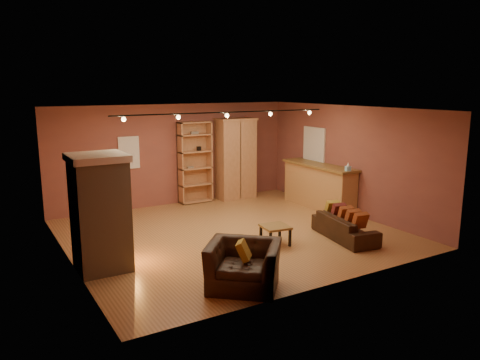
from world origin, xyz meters
TOP-DOWN VIEW (x-y plane):
  - floor at (0.00, 0.00)m, footprint 7.00×7.00m
  - ceiling at (0.00, 0.00)m, footprint 7.00×7.00m
  - back_wall at (0.00, 3.25)m, footprint 7.00×0.02m
  - left_wall at (-3.50, 0.00)m, footprint 0.02×6.50m
  - right_wall at (3.50, 0.00)m, footprint 0.02×6.50m
  - fireplace at (-3.04, -0.60)m, footprint 1.01×0.98m
  - back_window at (-1.30, 3.23)m, footprint 0.56×0.04m
  - bookcase at (0.55, 3.13)m, footprint 0.95×0.37m
  - armoire at (1.80, 2.95)m, footprint 1.17×0.66m
  - bar_counter at (3.20, 0.81)m, footprint 0.67×2.52m
  - tissue_box at (3.15, -0.33)m, footprint 0.16×0.16m
  - right_window at (3.47, 1.40)m, footprint 0.05×0.90m
  - loveseat at (1.96, -1.55)m, footprint 0.80×1.80m
  - armchair at (-1.25, -2.59)m, footprint 1.38×1.34m
  - coffee_table at (0.42, -1.11)m, footprint 0.61×0.61m
  - track_rail at (0.00, 0.20)m, footprint 5.20×0.09m

SIDE VIEW (x-z plane):
  - floor at x=0.00m, z-range 0.00..0.00m
  - coffee_table at x=0.42m, z-range 0.15..0.56m
  - loveseat at x=1.96m, z-range -0.01..0.73m
  - armchair at x=-1.25m, z-range 0.00..1.02m
  - bar_counter at x=3.20m, z-range 0.01..1.21m
  - fireplace at x=-3.04m, z-range 0.00..2.12m
  - bookcase at x=0.55m, z-range 0.02..2.33m
  - armoire at x=1.80m, z-range 0.00..2.38m
  - tissue_box at x=3.15m, z-range 1.18..1.41m
  - back_wall at x=0.00m, z-range 0.00..2.80m
  - left_wall at x=-3.50m, z-range 0.00..2.80m
  - right_wall at x=3.50m, z-range 0.00..2.80m
  - back_window at x=-1.30m, z-range 1.12..1.98m
  - right_window at x=3.47m, z-range 1.15..2.15m
  - track_rail at x=0.00m, z-range 2.62..2.75m
  - ceiling at x=0.00m, z-range 2.80..2.80m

